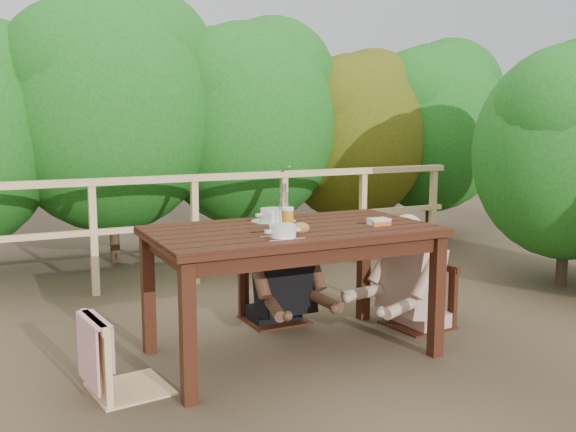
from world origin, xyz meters
name	(u,v)px	position (x,y,z in m)	size (l,w,h in m)	color
ground	(291,354)	(0.00, 0.00, 0.00)	(60.00, 60.00, 0.00)	brown
table	(291,293)	(0.00, 0.00, 0.41)	(1.77, 1.00, 0.82)	black
chair_left	(127,317)	(-1.07, -0.11, 0.43)	(0.42, 0.42, 0.85)	#DDB47B
chair_far	(274,263)	(0.19, 0.68, 0.44)	(0.44, 0.44, 0.89)	black
chair_right	(419,268)	(1.09, 0.12, 0.43)	(0.43, 0.43, 0.86)	black
woman	(273,235)	(0.19, 0.70, 0.65)	(0.53, 0.65, 1.30)	black
diner_right	(423,233)	(1.12, 0.12, 0.69)	(0.56, 0.69, 1.38)	tan
railing	(195,230)	(0.00, 2.00, 0.51)	(5.60, 0.10, 1.01)	#DDB47B
hedge_row	(194,81)	(0.40, 3.20, 1.90)	(6.60, 1.60, 3.80)	#1A5717
soup_near	(283,232)	(-0.19, -0.28, 0.86)	(0.26, 0.26, 0.09)	white
soup_far	(274,216)	(0.00, 0.28, 0.87)	(0.30, 0.30, 0.10)	white
bread_roll	(300,228)	(-0.03, -0.17, 0.86)	(0.12, 0.10, 0.07)	olive
beer_glass	(288,219)	(-0.04, -0.03, 0.89)	(0.08, 0.08, 0.15)	orange
bottle	(284,205)	(0.02, 0.15, 0.96)	(0.07, 0.07, 0.28)	silver
butter_tub	(379,223)	(0.55, -0.16, 0.85)	(0.14, 0.10, 0.06)	silver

